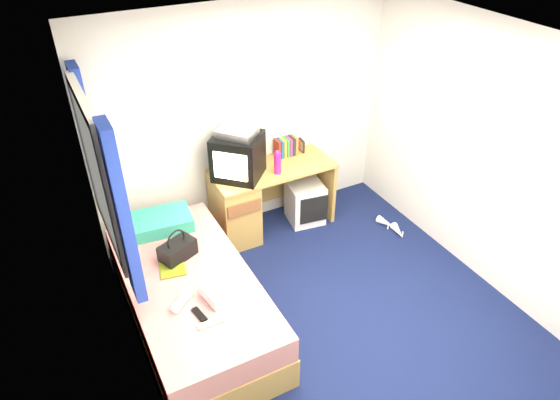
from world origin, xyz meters
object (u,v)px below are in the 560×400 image
bed (193,301)px  white_heels (392,227)px  pillow (160,222)px  colour_swatch_fan (211,323)px  crt_tv (238,156)px  remote_control (199,314)px  vcr (237,132)px  aerosol_can (261,159)px  storage_cube (305,202)px  pink_water_bottle (277,163)px  desk (249,201)px  magazine (172,266)px  towel (223,290)px  picture_frame (302,145)px  water_bottle (181,301)px  handbag (177,250)px

bed → white_heels: size_ratio=4.75×
pillow → colour_swatch_fan: (-0.00, -1.33, -0.06)m
crt_tv → remote_control: bearing=-80.8°
bed → white_heels: 2.42m
pillow → vcr: 1.13m
crt_tv → aerosol_can: crt_tv is taller
vcr → white_heels: size_ratio=0.89×
storage_cube → pink_water_bottle: 0.74m
desk → magazine: bearing=-143.9°
pink_water_bottle → towel: pink_water_bottle is taller
picture_frame → white_heels: bearing=-47.1°
storage_cube → aerosol_can: 0.78m
desk → water_bottle: bearing=-132.6°
bed → aerosol_can: bearing=41.6°
handbag → towel: 0.63m
pink_water_bottle → white_heels: 1.51m
white_heels → vcr: bearing=154.7°
pink_water_bottle → colour_swatch_fan: size_ratio=1.04×
colour_swatch_fan → crt_tv: bearing=59.3°
vcr → towel: bearing=-69.6°
crt_tv → picture_frame: bearing=54.5°
magazine → water_bottle: bearing=-98.2°
aerosol_can → remote_control: (-1.24, -1.48, -0.29)m
bed → picture_frame: picture_frame is taller
pillow → handbag: handbag is taller
desk → vcr: 0.84m
pillow → storage_cube: pillow is taller
pink_water_bottle → aerosol_can: pink_water_bottle is taller
white_heels → pillow: bearing=168.0°
colour_swatch_fan → handbag: bearing=88.6°
pillow → water_bottle: size_ratio=2.94×
desk → storage_cube: desk is taller
towel → white_heels: size_ratio=0.70×
storage_cube → water_bottle: bearing=-138.6°
colour_swatch_fan → remote_control: 0.13m
bed → handbag: 0.46m
bed → towel: 0.49m
picture_frame → white_heels: size_ratio=0.33×
magazine → water_bottle: size_ratio=1.40×
handbag → crt_tv: bearing=14.4°
remote_control → magazine: bearing=80.9°
pillow → desk: (1.00, 0.20, -0.20)m
desk → aerosol_can: (0.18, 0.06, 0.43)m
picture_frame → remote_control: picture_frame is taller
crt_tv → towel: bearing=-75.5°
storage_cube → handbag: (-1.64, -0.61, 0.39)m
handbag → desk: bearing=11.5°
white_heels → bed: bearing=-173.7°
pillow → white_heels: pillow is taller
white_heels → remote_control: bearing=-164.1°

